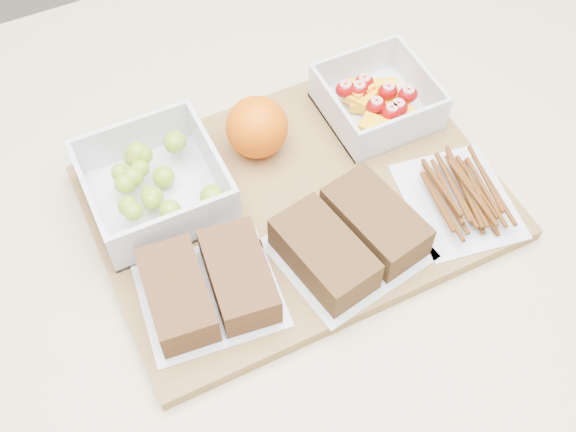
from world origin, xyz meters
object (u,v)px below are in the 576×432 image
(grape_container, at_px, (157,184))
(fruit_container, at_px, (377,101))
(sandwich_bag_center, at_px, (350,238))
(cutting_board, at_px, (297,202))
(pretzel_bag, at_px, (460,194))
(orange, at_px, (257,127))
(sandwich_bag_left, at_px, (208,286))

(grape_container, height_order, fruit_container, grape_container)
(grape_container, distance_m, sandwich_bag_center, 0.21)
(cutting_board, height_order, pretzel_bag, pretzel_bag)
(fruit_container, bearing_deg, cutting_board, -152.64)
(orange, distance_m, sandwich_bag_left, 0.19)
(cutting_board, distance_m, sandwich_bag_center, 0.09)
(cutting_board, height_order, sandwich_bag_left, sandwich_bag_left)
(sandwich_bag_left, xyz_separation_m, sandwich_bag_center, (0.15, -0.01, 0.00))
(cutting_board, height_order, sandwich_bag_center, sandwich_bag_center)
(sandwich_bag_left, relative_size, pretzel_bag, 0.99)
(orange, bearing_deg, sandwich_bag_left, -128.43)
(grape_container, xyz_separation_m, sandwich_bag_left, (0.00, -0.13, -0.00))
(grape_container, bearing_deg, fruit_container, 1.40)
(fruit_container, distance_m, pretzel_bag, 0.15)
(sandwich_bag_center, bearing_deg, orange, 99.56)
(cutting_board, distance_m, grape_container, 0.15)
(cutting_board, distance_m, orange, 0.09)
(sandwich_bag_left, bearing_deg, grape_container, 91.52)
(fruit_container, relative_size, sandwich_bag_center, 0.73)
(cutting_board, height_order, fruit_container, fruit_container)
(fruit_container, height_order, sandwich_bag_center, fruit_container)
(cutting_board, xyz_separation_m, grape_container, (-0.13, 0.06, 0.03))
(fruit_container, height_order, pretzel_bag, fruit_container)
(grape_container, height_order, pretzel_bag, grape_container)
(cutting_board, distance_m, sandwich_bag_left, 0.15)
(cutting_board, relative_size, fruit_container, 3.59)
(fruit_container, bearing_deg, pretzel_bag, -83.90)
(cutting_board, bearing_deg, grape_container, 153.68)
(sandwich_bag_center, relative_size, pretzel_bag, 1.09)
(grape_container, xyz_separation_m, pretzel_bag, (0.28, -0.14, -0.01))
(sandwich_bag_center, distance_m, pretzel_bag, 0.13)
(cutting_board, bearing_deg, orange, 95.60)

